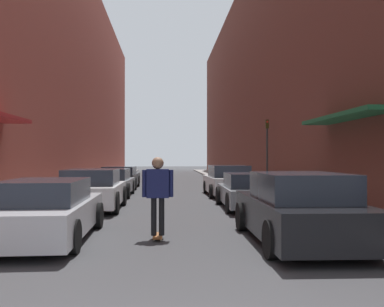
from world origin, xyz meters
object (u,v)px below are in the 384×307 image
object	(u,v)px
parked_car_right_2	(228,181)
parked_car_left_3	(120,178)
parked_car_left_2	(110,183)
parked_car_right_1	(249,191)
parked_car_left_1	(92,190)
skateboarder	(158,188)
parked_car_right_0	(298,209)
parked_car_left_0	(47,211)
traffic_light	(267,146)

from	to	relation	value
parked_car_right_2	parked_car_left_3	bearing A→B (deg)	137.26
parked_car_left_2	parked_car_right_1	distance (m)	7.24
parked_car_left_1	parked_car_right_2	bearing A→B (deg)	43.20
parked_car_right_1	parked_car_right_2	world-z (taller)	parked_car_right_2
parked_car_right_2	skateboarder	bearing A→B (deg)	-106.62
parked_car_right_0	parked_car_left_0	bearing A→B (deg)	173.58
skateboarder	parked_car_left_0	bearing A→B (deg)	-179.52
parked_car_left_3	parked_car_right_0	bearing A→B (deg)	-71.55
traffic_light	parked_car_left_0	bearing A→B (deg)	-121.51
parked_car_right_2	traffic_light	size ratio (longest dim) A/B	1.21
parked_car_left_0	parked_car_right_1	size ratio (longest dim) A/B	1.08
parked_car_left_2	parked_car_right_2	bearing A→B (deg)	-0.93
parked_car_right_1	skateboarder	xyz separation A→B (m)	(-3.00, -5.22, 0.48)
parked_car_left_1	parked_car_left_2	distance (m)	5.01
parked_car_left_0	parked_car_left_3	distance (m)	15.05
parked_car_right_0	skateboarder	size ratio (longest dim) A/B	2.66
parked_car_left_3	skateboarder	xyz separation A→B (m)	(2.37, -15.03, 0.46)
parked_car_right_0	traffic_light	bearing A→B (deg)	79.00
parked_car_right_0	parked_car_right_2	distance (m)	10.67
parked_car_left_3	parked_car_right_0	size ratio (longest dim) A/B	0.95
parked_car_left_2	parked_car_right_2	size ratio (longest dim) A/B	0.97
parked_car_left_1	parked_car_right_1	world-z (taller)	parked_car_left_1
traffic_light	skateboarder	bearing A→B (deg)	-113.28
parked_car_left_0	parked_car_left_3	bearing A→B (deg)	90.25
parked_car_left_3	traffic_light	world-z (taller)	traffic_light
traffic_light	parked_car_left_3	bearing A→B (deg)	162.25
parked_car_left_0	parked_car_left_1	distance (m)	5.17
parked_car_left_3	parked_car_right_0	distance (m)	16.48
parked_car_left_2	skateboarder	xyz separation A→B (m)	(2.31, -10.15, 0.47)
parked_car_left_0	parked_car_right_2	size ratio (longest dim) A/B	1.06
parked_car_left_1	parked_car_left_3	size ratio (longest dim) A/B	0.90
parked_car_left_2	parked_car_left_3	world-z (taller)	parked_car_left_2
parked_car_right_0	skateboarder	distance (m)	2.93
parked_car_left_0	skateboarder	xyz separation A→B (m)	(2.31, 0.02, 0.46)
parked_car_left_0	parked_car_right_2	bearing A→B (deg)	62.23
parked_car_left_2	parked_car_right_1	xyz separation A→B (m)	(5.31, -4.93, -0.01)
parked_car_left_0	traffic_light	bearing A→B (deg)	58.49
parked_car_right_0	skateboarder	world-z (taller)	skateboarder
parked_car_left_0	parked_car_right_1	world-z (taller)	parked_car_left_0
parked_car_right_2	skateboarder	world-z (taller)	skateboarder
parked_car_left_2	parked_car_left_3	xyz separation A→B (m)	(-0.06, 4.88, 0.01)
parked_car_left_2	traffic_light	world-z (taller)	traffic_light
parked_car_left_1	parked_car_left_2	size ratio (longest dim) A/B	0.95
parked_car_left_2	traffic_light	xyz separation A→B (m)	(7.71, 2.39, 1.72)
parked_car_left_1	parked_car_left_2	world-z (taller)	parked_car_left_1
parked_car_left_1	parked_car_right_1	distance (m)	5.23
traffic_light	parked_car_right_1	bearing A→B (deg)	-108.15
parked_car_left_1	parked_car_left_3	world-z (taller)	parked_car_left_1
parked_car_left_1	parked_car_right_2	distance (m)	7.19
parked_car_left_2	parked_car_right_1	size ratio (longest dim) A/B	0.98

